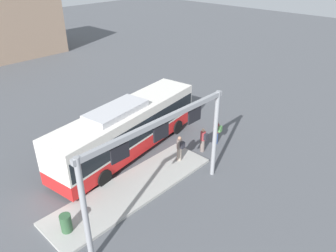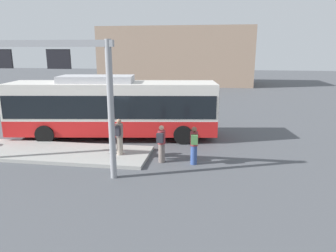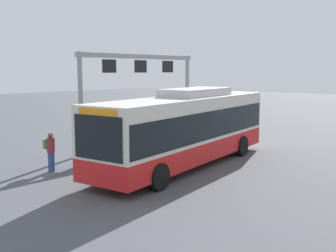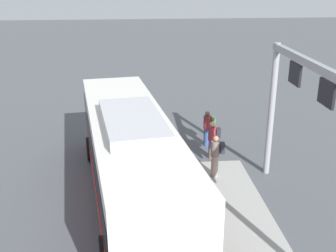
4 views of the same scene
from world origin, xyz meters
name	(u,v)px [view 1 (image 1 of 4)]	position (x,y,z in m)	size (l,w,h in m)	color
ground_plane	(129,151)	(0.00, 0.00, 0.00)	(120.00, 120.00, 0.00)	#4C4F54
platform_curb	(133,188)	(-2.38, -3.15, 0.08)	(10.00, 2.80, 0.16)	#9E9E99
bus_main	(127,127)	(-0.01, 0.00, 1.81)	(11.49, 4.09, 3.46)	red
person_boarding	(217,132)	(4.72, -3.53, 0.89)	(0.38, 0.55, 1.67)	#334C8C
person_waiting_near	(203,140)	(3.30, -3.50, 0.89)	(0.37, 0.54, 1.67)	slate
person_waiting_mid	(180,148)	(1.32, -3.24, 1.05)	(0.37, 0.54, 1.67)	gray
platform_sign_gantry	(161,147)	(-2.44, -5.41, 3.73)	(8.78, 0.24, 5.20)	gray
trash_bin	(66,223)	(-6.51, -3.30, 0.61)	(0.52, 0.52, 0.90)	#2D5133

